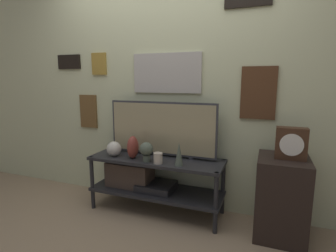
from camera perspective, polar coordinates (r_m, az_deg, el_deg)
ground_plane at (r=2.64m, az=-4.89°, el=-20.25°), size 12.00×12.00×0.00m
wall_back at (r=2.76m, az=-0.43°, el=10.53°), size 6.40×0.08×2.70m
media_console at (r=2.74m, az=-4.81°, el=-10.87°), size 1.34×0.44×0.56m
television at (r=2.64m, az=-1.34°, el=-0.53°), size 1.13×0.05×0.56m
vase_urn_stoneware at (r=2.62m, az=-7.66°, el=-4.60°), size 0.11×0.14×0.22m
vase_round_glass at (r=2.74m, az=-11.67°, el=-4.86°), size 0.15×0.15×0.15m
vase_slim_bronze at (r=2.38m, az=2.40°, el=-6.10°), size 0.07×0.07×0.22m
candle_jar at (r=2.46m, az=-2.18°, el=-7.00°), size 0.09×0.09×0.10m
decorative_bust at (r=2.50m, az=-4.73°, el=-5.23°), size 0.13×0.13×0.19m
side_table at (r=2.50m, az=23.38°, el=-14.02°), size 0.41×0.46×0.69m
mantel_clock at (r=2.34m, az=25.23°, el=-3.46°), size 0.24×0.11×0.26m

